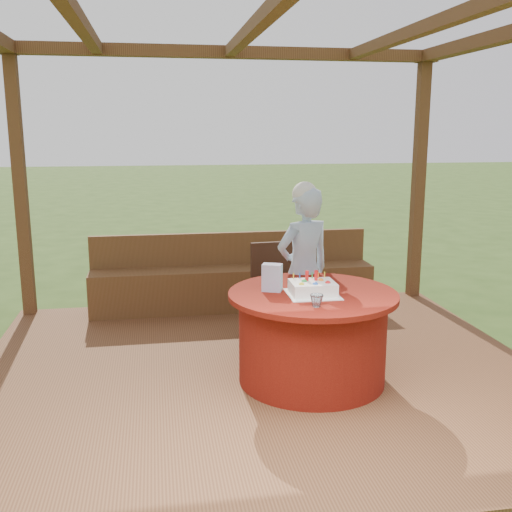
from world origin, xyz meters
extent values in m
plane|color=#2D4A18|center=(0.00, 0.00, 0.00)|extent=(60.00, 60.00, 0.00)
cube|color=brown|center=(0.00, 0.00, 0.06)|extent=(4.50, 4.00, 0.12)
cube|color=brown|center=(-2.13, 1.88, 1.42)|extent=(0.12, 0.12, 2.60)
cube|color=brown|center=(2.13, 1.88, 1.42)|extent=(0.12, 0.12, 2.60)
cube|color=brown|center=(0.00, 1.88, 2.78)|extent=(4.50, 0.14, 0.12)
cube|color=brown|center=(-1.30, 0.00, 2.78)|extent=(0.10, 3.70, 0.10)
cube|color=brown|center=(0.00, 0.00, 2.78)|extent=(0.10, 3.70, 0.10)
cube|color=brown|center=(1.30, 0.00, 2.78)|extent=(0.10, 3.70, 0.10)
cube|color=brown|center=(0.00, 1.70, 0.34)|extent=(3.00, 0.42, 0.45)
cube|color=brown|center=(0.00, 1.88, 0.75)|extent=(3.00, 0.06, 0.35)
cylinder|color=maroon|center=(0.34, -0.27, 0.45)|extent=(1.11, 1.11, 0.66)
cylinder|color=maroon|center=(0.34, -0.27, 0.80)|extent=(1.27, 1.27, 0.04)
cube|color=#331C10|center=(0.28, 0.74, 0.53)|extent=(0.44, 0.44, 0.05)
cylinder|color=#331C10|center=(0.13, 0.56, 0.33)|extent=(0.04, 0.04, 0.41)
cylinder|color=#331C10|center=(0.46, 0.59, 0.33)|extent=(0.04, 0.04, 0.41)
cylinder|color=#331C10|center=(0.11, 0.89, 0.33)|extent=(0.04, 0.04, 0.41)
cylinder|color=#331C10|center=(0.44, 0.92, 0.33)|extent=(0.04, 0.04, 0.41)
cube|color=#331C10|center=(0.27, 0.92, 0.76)|extent=(0.41, 0.07, 0.45)
imported|color=#91B5D7|center=(0.43, 0.37, 0.83)|extent=(0.61, 0.50, 1.42)
sphere|color=white|center=(0.43, 0.37, 1.48)|extent=(0.21, 0.21, 0.21)
cube|color=white|center=(0.32, -0.33, 0.82)|extent=(0.38, 0.38, 0.01)
cube|color=white|center=(0.32, -0.33, 0.87)|extent=(0.33, 0.26, 0.09)
cylinder|color=red|center=(0.29, -0.29, 0.95)|extent=(0.03, 0.03, 0.07)
cylinder|color=red|center=(0.36, -0.29, 0.95)|extent=(0.03, 0.03, 0.07)
sphere|color=yellow|center=(0.22, -0.39, 0.93)|extent=(0.04, 0.04, 0.04)
sphere|color=blue|center=(0.32, -0.40, 0.93)|extent=(0.04, 0.04, 0.04)
sphere|color=red|center=(0.42, -0.38, 0.93)|extent=(0.04, 0.04, 0.04)
sphere|color=green|center=(0.26, -0.31, 0.93)|extent=(0.04, 0.04, 0.04)
sphere|color=orange|center=(0.39, -0.30, 0.93)|extent=(0.04, 0.04, 0.04)
cube|color=#C17DAF|center=(0.05, -0.18, 0.92)|extent=(0.17, 0.14, 0.21)
imported|color=white|center=(0.27, -0.63, 0.86)|extent=(0.10, 0.10, 0.09)
camera|label=1|loc=(-0.80, -4.46, 2.02)|focal=42.00mm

